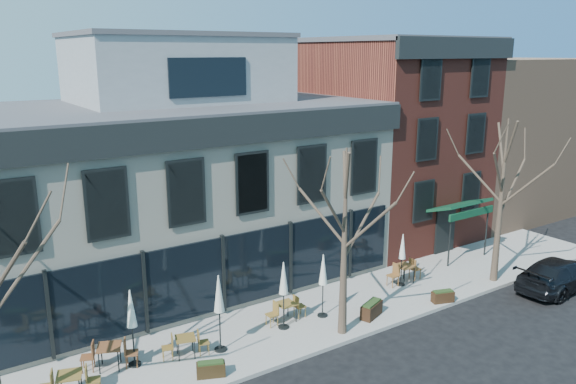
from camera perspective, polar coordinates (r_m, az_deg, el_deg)
ground at (r=23.42m, az=-6.57°, el=-12.46°), size 120.00×120.00×0.00m
sidewalk_front at (r=23.29m, az=3.22°, el=-12.34°), size 33.50×4.70×0.15m
corner_building at (r=26.26m, az=-11.80°, el=1.23°), size 18.39×10.39×11.10m
red_brick_building at (r=32.97m, az=9.53°, el=5.52°), size 8.20×11.78×11.18m
bg_building at (r=41.12m, az=18.81°, el=5.74°), size 12.00×12.00×10.00m
tree_mid at (r=20.45m, az=5.78°, el=-4.94°), size 3.50×3.55×7.04m
tree_right at (r=26.82m, az=20.85°, el=-0.69°), size 3.72×3.77×7.48m
parked_sedan at (r=28.25m, az=25.88°, el=-7.52°), size 5.02×2.22×1.43m
cafe_set_0 at (r=19.21m, az=-21.28°, el=-17.62°), size 1.87×0.99×0.96m
cafe_set_1 at (r=20.28m, az=-17.67°, el=-15.43°), size 1.92×1.17×1.00m
cafe_set_2 at (r=20.39m, az=-10.36°, el=-14.99°), size 1.72×0.87×0.88m
cafe_set_3 at (r=22.40m, az=-0.20°, el=-11.88°), size 1.76×0.71×0.93m
cafe_set_5 at (r=26.39m, az=11.72°, el=-7.93°), size 1.93×0.79×1.02m
umbrella_0 at (r=19.59m, az=-15.65°, el=-11.73°), size 0.44×0.44×2.73m
umbrella_1 at (r=19.89m, az=-7.03°, el=-10.63°), size 0.45×0.45×2.84m
umbrella_2 at (r=21.31m, az=-0.45°, el=-9.11°), size 0.43×0.43×2.68m
umbrella_3 at (r=22.28m, az=3.59°, el=-8.22°), size 0.42×0.42×2.60m
umbrella_4 at (r=25.67m, az=11.55°, el=-5.72°), size 0.39×0.39×2.42m
planter_1 at (r=19.29m, az=-7.85°, el=-17.38°), size 1.00×0.70×0.52m
planter_2 at (r=23.06m, az=8.48°, el=-11.70°), size 1.21×0.83×0.63m
planter_3 at (r=24.93m, az=15.45°, el=-10.17°), size 1.00×0.65×0.52m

